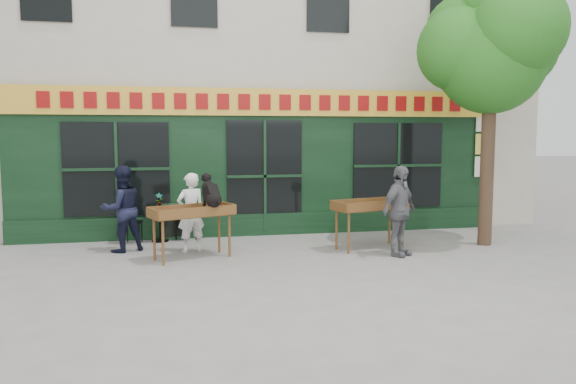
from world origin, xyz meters
name	(u,v)px	position (x,y,z in m)	size (l,w,h in m)	color
ground	(285,257)	(0.00, 0.00, 0.00)	(80.00, 80.00, 0.00)	slate
building	(243,38)	(0.00, 5.97, 4.97)	(14.00, 7.26, 10.00)	beige
street_tree	(492,44)	(4.34, 0.36, 4.11)	(3.05, 2.90, 5.60)	#382619
book_cart_center	(192,215)	(-1.71, 0.22, 0.82)	(1.62, 1.12, 0.99)	brown
dog	(211,189)	(-1.36, 0.17, 1.29)	(0.34, 0.60, 0.60)	black
woman	(191,212)	(-1.71, 0.87, 0.77)	(0.56, 0.37, 1.55)	white
book_cart_right	(370,208)	(1.82, 0.41, 0.82)	(1.61, 0.99, 0.99)	brown
man_right	(399,211)	(2.12, -0.34, 0.86)	(1.00, 0.42, 1.71)	#595A5F
bistro_table	(160,216)	(-2.33, 2.04, 0.54)	(0.60, 0.60, 0.76)	black
bistro_chair_left	(128,217)	(-2.96, 1.95, 0.56)	(0.41, 0.41, 0.95)	black
bistro_chair_right	(189,214)	(-1.70, 2.15, 0.56)	(0.51, 0.51, 0.95)	black
potted_plant	(159,200)	(-2.33, 2.04, 0.91)	(0.15, 0.10, 0.28)	gray
man_left	(122,209)	(-3.03, 1.14, 0.84)	(0.82, 0.64, 1.68)	black
chalkboard	(171,222)	(-2.10, 2.19, 0.40)	(0.59, 0.30, 0.79)	black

